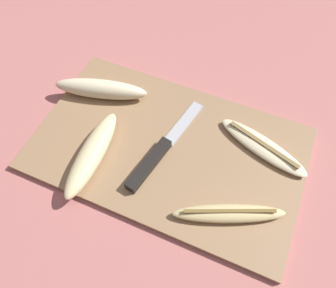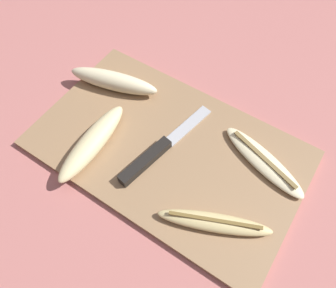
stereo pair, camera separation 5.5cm
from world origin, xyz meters
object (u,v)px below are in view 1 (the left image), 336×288
(knife, at_px, (155,157))
(banana_soft_right, at_px, (92,154))
(banana_bright_far, at_px, (101,89))
(banana_pale_long, at_px, (263,147))
(banana_spotted_left, at_px, (229,213))

(knife, distance_m, banana_soft_right, 0.11)
(knife, bearing_deg, banana_soft_right, -147.48)
(knife, distance_m, banana_bright_far, 0.19)
(banana_pale_long, relative_size, banana_bright_far, 0.97)
(banana_bright_far, distance_m, banana_spotted_left, 0.35)
(knife, distance_m, banana_pale_long, 0.20)
(knife, height_order, banana_soft_right, banana_soft_right)
(banana_pale_long, xyz_separation_m, banana_soft_right, (-0.28, -0.14, 0.01))
(banana_soft_right, bearing_deg, knife, 21.95)
(banana_bright_far, bearing_deg, knife, -30.33)
(banana_bright_far, xyz_separation_m, banana_soft_right, (0.06, -0.14, -0.00))
(banana_bright_far, height_order, banana_spotted_left, banana_bright_far)
(banana_bright_far, distance_m, banana_soft_right, 0.15)
(banana_pale_long, bearing_deg, knife, -150.21)
(banana_pale_long, xyz_separation_m, banana_bright_far, (-0.34, -0.00, 0.01))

